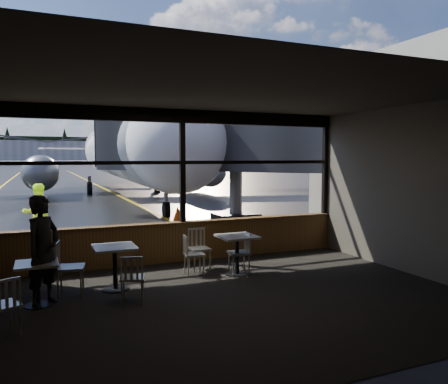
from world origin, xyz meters
TOP-DOWN VIEW (x-y plane):
  - ground_plane at (0.00, 120.00)m, footprint 520.00×520.00m
  - carpet_floor at (0.00, -3.00)m, footprint 8.00×6.00m
  - ceiling at (0.00, -3.00)m, footprint 8.00×6.00m
  - wall_right at (4.00, -3.00)m, footprint 0.04×6.00m
  - wall_back at (0.00, -6.00)m, footprint 8.00×0.04m
  - window_sill at (0.00, 0.00)m, footprint 8.00×0.28m
  - window_header at (0.00, 0.00)m, footprint 8.00×0.18m
  - mullion_centre at (0.00, 0.00)m, footprint 0.12×0.12m
  - mullion_right at (3.95, 0.00)m, footprint 0.12×0.12m
  - window_transom at (0.00, 0.00)m, footprint 8.00×0.10m
  - airliner at (2.17, 19.23)m, footprint 30.91×36.53m
  - jet_bridge at (3.60, 5.50)m, footprint 9.63×11.77m
  - cafe_table_near at (0.66, -1.58)m, footprint 0.75×0.75m
  - cafe_table_mid at (-1.82, -1.67)m, footprint 0.74×0.74m
  - cafe_table_left at (-3.11, -2.05)m, footprint 0.66×0.66m
  - chair_near_e at (0.73, -1.54)m, footprint 0.54×0.54m
  - chair_near_w at (-0.15, -1.23)m, footprint 0.50×0.50m
  - chair_near_n at (0.09, -0.89)m, footprint 0.48×0.48m
  - chair_mid_s at (-1.66, -2.48)m, footprint 0.55×0.55m
  - chair_mid_w at (-2.58, -1.66)m, footprint 0.61×0.61m
  - chair_left_s at (-3.55, -3.20)m, footprint 0.61×0.61m
  - passenger at (-3.01, -2.05)m, footprint 0.77×0.78m
  - ground_crew at (-3.12, 3.88)m, footprint 0.91×0.77m
  - cone_nose at (1.83, 6.46)m, footprint 0.38×0.38m
  - terminal_annex at (10.00, 2.50)m, footprint 5.00×7.00m
  - hangar_mid at (0.00, 185.00)m, footprint 38.00×15.00m
  - hangar_right at (60.00, 178.00)m, footprint 50.00×20.00m
  - fuel_tank_c at (-10.00, 182.00)m, footprint 8.00×8.00m
  - treeline at (0.00, 210.00)m, footprint 360.00×3.00m

SIDE VIEW (x-z plane):
  - ground_plane at x=0.00m, z-range 0.00..0.00m
  - carpet_floor at x=0.00m, z-range 0.01..0.01m
  - cone_nose at x=1.83m, z-range 0.00..0.53m
  - cafe_table_left at x=-3.11m, z-range 0.00..0.72m
  - cafe_table_mid at x=-1.82m, z-range 0.00..0.81m
  - cafe_table_near at x=0.66m, z-range 0.00..0.82m
  - chair_mid_s at x=-1.66m, z-range 0.00..0.83m
  - chair_near_w at x=-0.15m, z-range 0.00..0.83m
  - chair_left_s at x=-3.55m, z-range 0.00..0.85m
  - chair_near_e at x=0.73m, z-range 0.00..0.87m
  - chair_near_n at x=0.09m, z-range 0.00..0.89m
  - window_sill at x=0.00m, z-range 0.00..0.90m
  - chair_mid_w at x=-2.58m, z-range 0.00..0.97m
  - ground_crew at x=-3.12m, z-range 0.00..1.67m
  - passenger at x=-3.01m, z-range 0.00..1.82m
  - wall_right at x=4.00m, z-range 0.00..3.50m
  - wall_back at x=0.00m, z-range 0.00..3.50m
  - mullion_centre at x=0.00m, z-range 0.90..3.50m
  - mullion_right at x=3.95m, z-range 0.90..3.50m
  - window_transom at x=0.00m, z-range 2.26..2.34m
  - jet_bridge at x=3.60m, z-range 0.00..5.14m
  - terminal_annex at x=10.00m, z-range 0.00..6.00m
  - fuel_tank_c at x=-10.00m, z-range 0.00..6.00m
  - window_header at x=0.00m, z-range 3.20..3.50m
  - ceiling at x=0.00m, z-range 3.48..3.52m
  - hangar_mid at x=0.00m, z-range 0.00..10.00m
  - airliner at x=2.17m, z-range 0.00..10.77m
  - hangar_right at x=60.00m, z-range 0.00..12.00m
  - treeline at x=0.00m, z-range 0.00..12.00m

